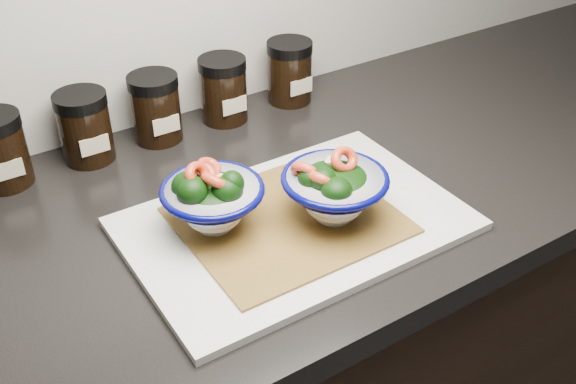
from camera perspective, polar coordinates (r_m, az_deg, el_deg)
countertop at (r=1.00m, az=-1.99°, el=-1.24°), size 3.50×0.60×0.04m
cutting_board at (r=0.92m, az=0.59°, el=-2.70°), size 0.45×0.30×0.01m
bamboo_mat at (r=0.92m, az=-0.00°, el=-2.36°), size 0.28×0.24×0.00m
bowl_left at (r=0.88m, az=-6.45°, el=-0.60°), size 0.14×0.14×0.11m
bowl_right at (r=0.90m, az=3.89°, el=0.19°), size 0.15×0.15×0.10m
spice_jar_b at (r=1.10m, az=-16.82°, el=5.29°), size 0.08×0.08×0.11m
spice_jar_c at (r=1.13m, az=-11.14°, el=7.00°), size 0.08×0.08×0.11m
spice_jar_d at (r=1.17m, az=-5.49°, el=8.63°), size 0.08×0.08×0.11m
spice_jar_e at (r=1.23m, az=0.13°, el=10.16°), size 0.08×0.08×0.11m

